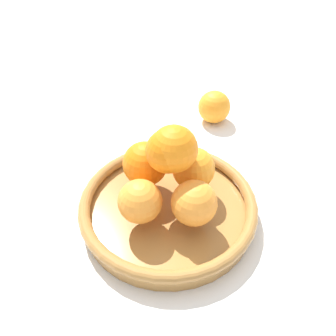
% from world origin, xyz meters
% --- Properties ---
extents(ground_plane, '(4.00, 4.00, 0.00)m').
position_xyz_m(ground_plane, '(0.00, 0.00, 0.00)').
color(ground_plane, white).
extents(fruit_bowl, '(0.31, 0.31, 0.04)m').
position_xyz_m(fruit_bowl, '(0.00, 0.00, 0.02)').
color(fruit_bowl, '#A57238').
rests_on(fruit_bowl, ground_plane).
extents(orange_pile, '(0.17, 0.17, 0.14)m').
position_xyz_m(orange_pile, '(-0.00, 0.00, 0.10)').
color(orange_pile, orange).
rests_on(orange_pile, fruit_bowl).
extents(stray_orange, '(0.08, 0.08, 0.08)m').
position_xyz_m(stray_orange, '(-0.30, 0.14, 0.04)').
color(stray_orange, orange).
rests_on(stray_orange, ground_plane).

